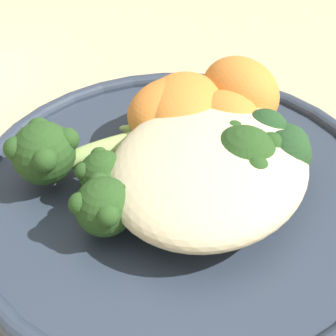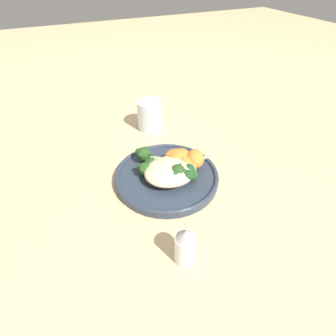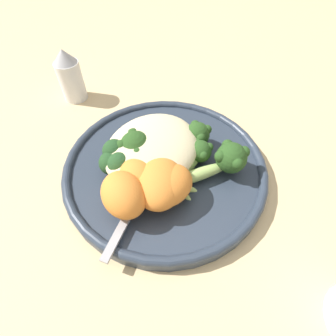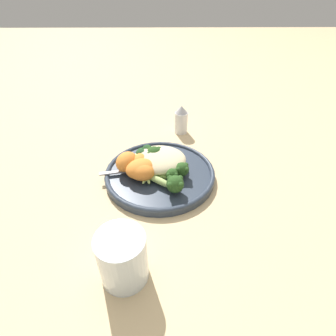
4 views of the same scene
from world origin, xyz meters
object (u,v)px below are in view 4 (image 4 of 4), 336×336
plate (160,174)px  quinoa_mound (159,159)px  broccoli_stalk_1 (168,175)px  broccoli_stalk_4 (162,165)px  broccoli_stalk_0 (171,183)px  broccoli_stalk_5 (153,157)px  water_glass (123,258)px  sweet_potato_chunk_2 (141,169)px  broccoli_stalk_2 (172,171)px  sweet_potato_chunk_1 (127,162)px  kale_tuft (146,154)px  broccoli_stalk_3 (163,167)px  salt_shaker (181,120)px  spoon (129,170)px  sweet_potato_chunk_3 (140,162)px  broccoli_stalk_6 (143,160)px  sweet_potato_chunk_0 (142,171)px

plate → quinoa_mound: quinoa_mound is taller
broccoli_stalk_1 → broccoli_stalk_4: bearing=116.9°
broccoli_stalk_0 → broccoli_stalk_1: broccoli_stalk_0 is taller
broccoli_stalk_4 → broccoli_stalk_5: broccoli_stalk_5 is taller
plate → water_glass: bearing=-102.1°
sweet_potato_chunk_2 → broccoli_stalk_2: bearing=-1.2°
broccoli_stalk_4 → sweet_potato_chunk_1: size_ratio=1.19×
kale_tuft → plate: bearing=-49.4°
kale_tuft → water_glass: 0.30m
plate → broccoli_stalk_0: bearing=-69.9°
sweet_potato_chunk_2 → quinoa_mound: bearing=42.2°
broccoli_stalk_4 → kale_tuft: 0.06m
broccoli_stalk_4 → kale_tuft: size_ratio=1.31×
broccoli_stalk_3 → salt_shaker: 0.23m
spoon → broccoli_stalk_2: bearing=160.4°
spoon → broccoli_stalk_1: bearing=152.1°
broccoli_stalk_4 → spoon: 0.08m
broccoli_stalk_1 → sweet_potato_chunk_1: 0.10m
plate → sweet_potato_chunk_3: size_ratio=5.20×
plate → broccoli_stalk_1: bearing=-60.4°
broccoli_stalk_6 → water_glass: (-0.01, -0.28, 0.01)m
plate → broccoli_stalk_2: 0.04m
broccoli_stalk_6 → sweet_potato_chunk_1: size_ratio=1.96×
broccoli_stalk_6 → spoon: bearing=119.4°
kale_tuft → sweet_potato_chunk_2: bearing=-97.4°
quinoa_mound → broccoli_stalk_4: quinoa_mound is taller
salt_shaker → quinoa_mound: bearing=-107.7°
sweet_potato_chunk_3 → sweet_potato_chunk_0: bearing=-79.7°
broccoli_stalk_6 → salt_shaker: size_ratio=1.32×
broccoli_stalk_0 → salt_shaker: salt_shaker is taller
plate → sweet_potato_chunk_0: size_ratio=4.31×
broccoli_stalk_0 → water_glass: water_glass is taller
sweet_potato_chunk_1 → salt_shaker: 0.26m
plate → broccoli_stalk_3: bearing=-30.9°
spoon → broccoli_stalk_6: bearing=-149.0°
broccoli_stalk_6 → broccoli_stalk_3: bearing=-132.4°
plate → sweet_potato_chunk_0: bearing=-144.8°
broccoli_stalk_6 → salt_shaker: (0.10, 0.20, 0.01)m
sweet_potato_chunk_0 → salt_shaker: bearing=67.5°
plate → broccoli_stalk_5: size_ratio=2.28×
broccoli_stalk_1 → water_glass: bearing=-100.9°
broccoli_stalk_2 → sweet_potato_chunk_3: bearing=152.9°
broccoli_stalk_0 → sweet_potato_chunk_3: size_ratio=1.94×
broccoli_stalk_1 → water_glass: 0.23m
broccoli_stalk_1 → spoon: (-0.09, 0.03, -0.01)m
quinoa_mound → broccoli_stalk_1: size_ratio=1.60×
plate → spoon: spoon is taller
plate → kale_tuft: (-0.04, 0.04, 0.03)m
quinoa_mound → sweet_potato_chunk_3: 0.05m
broccoli_stalk_4 → sweet_potato_chunk_3: (-0.05, 0.00, 0.01)m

